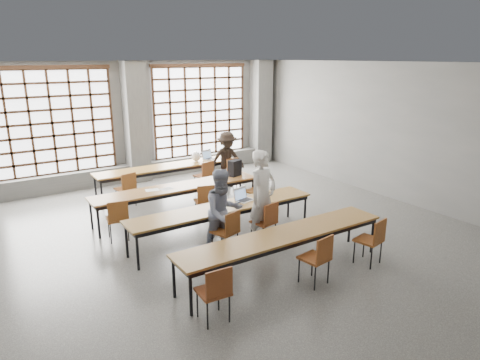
# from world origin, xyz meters

# --- Properties ---
(floor) EXTENTS (11.00, 11.00, 0.00)m
(floor) POSITION_xyz_m (0.00, 0.00, 0.00)
(floor) COLOR #4A4A48
(floor) RESTS_ON ground
(ceiling) EXTENTS (11.00, 11.00, 0.00)m
(ceiling) POSITION_xyz_m (0.00, 0.00, 3.50)
(ceiling) COLOR silver
(ceiling) RESTS_ON floor
(wall_back) EXTENTS (10.00, 0.00, 10.00)m
(wall_back) POSITION_xyz_m (0.00, 5.50, 1.75)
(wall_back) COLOR #60605E
(wall_back) RESTS_ON floor
(wall_right) EXTENTS (0.00, 11.00, 11.00)m
(wall_right) POSITION_xyz_m (5.00, 0.00, 1.75)
(wall_right) COLOR #60605E
(wall_right) RESTS_ON floor
(column_mid) EXTENTS (0.60, 0.55, 3.50)m
(column_mid) POSITION_xyz_m (0.00, 5.22, 1.75)
(column_mid) COLOR #535351
(column_mid) RESTS_ON floor
(column_right) EXTENTS (0.60, 0.55, 3.50)m
(column_right) POSITION_xyz_m (4.50, 5.22, 1.75)
(column_right) COLOR #535351
(column_right) RESTS_ON floor
(window_left) EXTENTS (3.32, 0.12, 3.00)m
(window_left) POSITION_xyz_m (-2.25, 5.42, 1.90)
(window_left) COLOR white
(window_left) RESTS_ON wall_back
(window_right) EXTENTS (3.32, 0.12, 3.00)m
(window_right) POSITION_xyz_m (2.25, 5.42, 1.90)
(window_right) COLOR white
(window_right) RESTS_ON wall_back
(sill_ledge) EXTENTS (9.80, 0.35, 0.50)m
(sill_ledge) POSITION_xyz_m (0.00, 5.30, 0.25)
(sill_ledge) COLOR #535351
(sill_ledge) RESTS_ON floor
(desk_row_a) EXTENTS (4.00, 0.70, 0.73)m
(desk_row_a) POSITION_xyz_m (0.29, 3.70, 0.66)
(desk_row_a) COLOR brown
(desk_row_a) RESTS_ON floor
(desk_row_b) EXTENTS (4.00, 0.70, 0.73)m
(desk_row_b) POSITION_xyz_m (-0.31, 1.78, 0.66)
(desk_row_b) COLOR brown
(desk_row_b) RESTS_ON floor
(desk_row_c) EXTENTS (4.00, 0.70, 0.73)m
(desk_row_c) POSITION_xyz_m (-0.11, 0.04, 0.66)
(desk_row_c) COLOR brown
(desk_row_c) RESTS_ON floor
(desk_row_d) EXTENTS (4.00, 0.70, 0.73)m
(desk_row_d) POSITION_xyz_m (0.05, -1.71, 0.66)
(desk_row_d) COLOR brown
(desk_row_d) RESTS_ON floor
(chair_back_left) EXTENTS (0.50, 0.50, 0.88)m
(chair_back_left) POSITION_xyz_m (-1.09, 3.07, 0.54)
(chair_back_left) COLOR brown
(chair_back_left) RESTS_ON floor
(chair_back_mid) EXTENTS (0.49, 0.50, 0.88)m
(chair_back_mid) POSITION_xyz_m (1.11, 3.07, 0.54)
(chair_back_mid) COLOR brown
(chair_back_mid) RESTS_ON floor
(chair_back_right) EXTENTS (0.47, 0.48, 0.88)m
(chair_back_right) POSITION_xyz_m (1.90, 3.07, 0.54)
(chair_back_right) COLOR maroon
(chair_back_right) RESTS_ON floor
(chair_mid_left) EXTENTS (0.48, 0.49, 0.88)m
(chair_mid_left) POSITION_xyz_m (-1.92, 1.16, 0.54)
(chair_mid_left) COLOR brown
(chair_mid_left) RESTS_ON floor
(chair_mid_centre) EXTENTS (0.52, 0.52, 0.88)m
(chair_mid_centre) POSITION_xyz_m (0.07, 1.16, 0.54)
(chair_mid_centre) COLOR brown
(chair_mid_centre) RESTS_ON floor
(chair_mid_right) EXTENTS (0.53, 0.53, 0.88)m
(chair_mid_right) POSITION_xyz_m (1.52, 1.16, 0.54)
(chair_mid_right) COLOR brown
(chair_mid_right) RESTS_ON floor
(chair_front_left) EXTENTS (0.52, 0.53, 0.88)m
(chair_front_left) POSITION_xyz_m (-0.39, -0.59, 0.54)
(chair_front_left) COLOR brown
(chair_front_left) RESTS_ON floor
(chair_front_right) EXTENTS (0.49, 0.50, 0.88)m
(chair_front_right) POSITION_xyz_m (0.50, -0.59, 0.54)
(chair_front_right) COLOR brown
(chair_front_right) RESTS_ON floor
(chair_near_left) EXTENTS (0.44, 0.45, 0.88)m
(chair_near_left) POSITION_xyz_m (-1.66, -2.34, 0.54)
(chair_near_left) COLOR brown
(chair_near_left) RESTS_ON floor
(chair_near_mid) EXTENTS (0.48, 0.48, 0.88)m
(chair_near_mid) POSITION_xyz_m (0.26, -2.34, 0.54)
(chair_near_mid) COLOR brown
(chair_near_mid) RESTS_ON floor
(chair_near_right) EXTENTS (0.50, 0.50, 0.88)m
(chair_near_right) POSITION_xyz_m (1.56, -2.34, 0.54)
(chair_near_right) COLOR brown
(chair_near_right) RESTS_ON floor
(student_male) EXTENTS (0.78, 0.62, 1.90)m
(student_male) POSITION_xyz_m (0.49, -0.46, 0.95)
(student_male) COLOR silver
(student_male) RESTS_ON floor
(student_female) EXTENTS (0.83, 0.66, 1.65)m
(student_female) POSITION_xyz_m (-0.41, -0.46, 0.82)
(student_female) COLOR #1A244F
(student_female) RESTS_ON floor
(student_back) EXTENTS (1.09, 0.70, 1.59)m
(student_back) POSITION_xyz_m (1.89, 3.20, 0.80)
(student_back) COLOR black
(student_back) RESTS_ON floor
(laptop_front) EXTENTS (0.42, 0.38, 0.26)m
(laptop_front) POSITION_xyz_m (0.42, 0.14, 0.79)
(laptop_front) COLOR silver
(laptop_front) RESTS_ON desk_row_c
(laptop_back) EXTENTS (0.43, 0.39, 0.26)m
(laptop_back) POSITION_xyz_m (1.63, 3.81, 0.79)
(laptop_back) COLOR #B0B0B4
(laptop_back) RESTS_ON desk_row_a
(mouse) EXTENTS (0.10, 0.07, 0.04)m
(mouse) POSITION_xyz_m (0.84, 0.02, 0.75)
(mouse) COLOR white
(mouse) RESTS_ON desk_row_c
(green_box) EXTENTS (0.26, 0.14, 0.09)m
(green_box) POSITION_xyz_m (-0.16, 0.12, 0.78)
(green_box) COLOR #2D822A
(green_box) RESTS_ON desk_row_c
(phone) EXTENTS (0.13, 0.06, 0.01)m
(phone) POSITION_xyz_m (0.07, -0.06, 0.74)
(phone) COLOR black
(phone) RESTS_ON desk_row_c
(paper_sheet_a) EXTENTS (0.34, 0.27, 0.00)m
(paper_sheet_a) POSITION_xyz_m (-0.91, 1.83, 0.73)
(paper_sheet_a) COLOR white
(paper_sheet_a) RESTS_ON desk_row_b
(paper_sheet_b) EXTENTS (0.33, 0.26, 0.00)m
(paper_sheet_b) POSITION_xyz_m (-0.61, 1.73, 0.73)
(paper_sheet_b) COLOR silver
(paper_sheet_b) RESTS_ON desk_row_b
(backpack) EXTENTS (0.36, 0.28, 0.40)m
(backpack) POSITION_xyz_m (1.29, 1.83, 0.93)
(backpack) COLOR black
(backpack) RESTS_ON desk_row_b
(plastic_bag) EXTENTS (0.28, 0.23, 0.29)m
(plastic_bag) POSITION_xyz_m (1.19, 3.75, 0.87)
(plastic_bag) COLOR white
(plastic_bag) RESTS_ON desk_row_a
(red_pouch) EXTENTS (0.22, 0.15, 0.06)m
(red_pouch) POSITION_xyz_m (-1.65, -2.26, 0.50)
(red_pouch) COLOR red
(red_pouch) RESTS_ON chair_near_left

